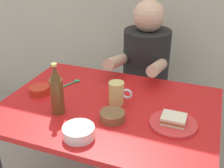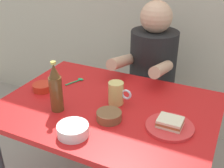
% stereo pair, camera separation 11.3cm
% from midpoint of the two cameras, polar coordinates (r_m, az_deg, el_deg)
% --- Properties ---
extents(dining_table, '(1.10, 0.80, 0.74)m').
position_cam_midpoint_polar(dining_table, '(1.50, 1.34, -7.41)').
color(dining_table, red).
rests_on(dining_table, ground).
extents(stool, '(0.34, 0.34, 0.45)m').
position_cam_midpoint_polar(stool, '(2.15, 9.14, -5.54)').
color(stool, '#4C4C51').
rests_on(stool, ground).
extents(person_seated, '(0.33, 0.56, 0.72)m').
position_cam_midpoint_polar(person_seated, '(1.95, 9.93, 4.66)').
color(person_seated, black).
rests_on(person_seated, stool).
extents(plate_orange, '(0.22, 0.22, 0.01)m').
position_cam_midpoint_polar(plate_orange, '(1.32, 14.11, -8.50)').
color(plate_orange, red).
rests_on(plate_orange, dining_table).
extents(sandwich, '(0.11, 0.09, 0.04)m').
position_cam_midpoint_polar(sandwich, '(1.31, 14.23, -7.61)').
color(sandwich, beige).
rests_on(sandwich, plate_orange).
extents(beer_mug, '(0.13, 0.08, 0.12)m').
position_cam_midpoint_polar(beer_mug, '(1.44, 3.16, -1.92)').
color(beer_mug, '#D1BC66').
rests_on(beer_mug, dining_table).
extents(beer_bottle, '(0.06, 0.06, 0.26)m').
position_cam_midpoint_polar(beer_bottle, '(1.37, -9.08, -1.03)').
color(beer_bottle, '#593819').
rests_on(beer_bottle, dining_table).
extents(condiment_bowl_brown, '(0.12, 0.12, 0.04)m').
position_cam_midpoint_polar(condiment_bowl_brown, '(1.33, 1.84, -6.49)').
color(condiment_bowl_brown, brown).
rests_on(condiment_bowl_brown, dining_table).
extents(rice_bowl_white, '(0.14, 0.14, 0.05)m').
position_cam_midpoint_polar(rice_bowl_white, '(1.23, -5.35, -9.28)').
color(rice_bowl_white, silver).
rests_on(rice_bowl_white, dining_table).
extents(sauce_bowl_chili, '(0.11, 0.11, 0.04)m').
position_cam_midpoint_polar(sauce_bowl_chili, '(1.62, -12.07, -0.60)').
color(sauce_bowl_chili, red).
rests_on(sauce_bowl_chili, dining_table).
extents(spoon, '(0.06, 0.11, 0.01)m').
position_cam_midpoint_polar(spoon, '(1.70, -5.11, 0.68)').
color(spoon, '#26A559').
rests_on(spoon, dining_table).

